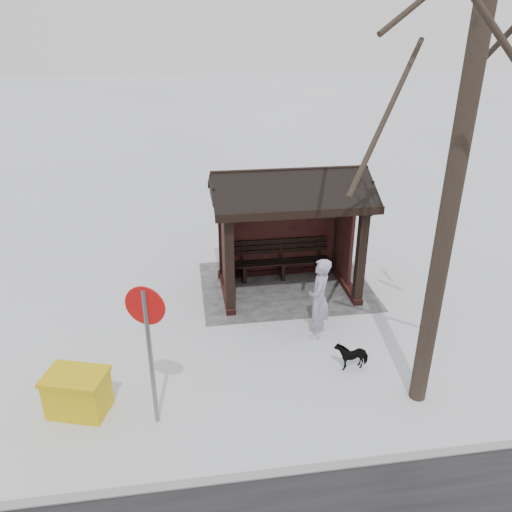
{
  "coord_description": "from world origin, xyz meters",
  "views": [
    {
      "loc": [
        2.37,
        10.7,
        6.04
      ],
      "look_at": [
        0.9,
        0.8,
        1.36
      ],
      "focal_mm": 35.0,
      "sensor_mm": 36.0,
      "label": 1
    }
  ],
  "objects_px": {
    "bus_shelter": "(288,205)",
    "grit_bin": "(78,393)",
    "dog": "(352,354)",
    "road_sign": "(148,329)",
    "pedestrian": "(319,299)",
    "tree_near": "(483,13)"
  },
  "relations": [
    {
      "from": "tree_near",
      "to": "bus_shelter",
      "type": "bearing_deg",
      "value": -71.01
    },
    {
      "from": "bus_shelter",
      "to": "tree_near",
      "type": "bearing_deg",
      "value": 108.99
    },
    {
      "from": "tree_near",
      "to": "grit_bin",
      "type": "relative_size",
      "value": 7.74
    },
    {
      "from": "tree_near",
      "to": "grit_bin",
      "type": "height_order",
      "value": "tree_near"
    },
    {
      "from": "grit_bin",
      "to": "road_sign",
      "type": "height_order",
      "value": "road_sign"
    },
    {
      "from": "dog",
      "to": "road_sign",
      "type": "distance_m",
      "value": 4.09
    },
    {
      "from": "dog",
      "to": "tree_near",
      "type": "bearing_deg",
      "value": 33.54
    },
    {
      "from": "bus_shelter",
      "to": "dog",
      "type": "height_order",
      "value": "bus_shelter"
    },
    {
      "from": "dog",
      "to": "grit_bin",
      "type": "height_order",
      "value": "grit_bin"
    },
    {
      "from": "grit_bin",
      "to": "tree_near",
      "type": "bearing_deg",
      "value": -167.42
    },
    {
      "from": "tree_near",
      "to": "road_sign",
      "type": "relative_size",
      "value": 3.55
    },
    {
      "from": "bus_shelter",
      "to": "tree_near",
      "type": "relative_size",
      "value": 0.4
    },
    {
      "from": "bus_shelter",
      "to": "dog",
      "type": "relative_size",
      "value": 5.63
    },
    {
      "from": "tree_near",
      "to": "pedestrian",
      "type": "xyz_separation_m",
      "value": [
        1.26,
        -2.15,
        -5.27
      ]
    },
    {
      "from": "bus_shelter",
      "to": "grit_bin",
      "type": "relative_size",
      "value": 3.09
    },
    {
      "from": "pedestrian",
      "to": "dog",
      "type": "bearing_deg",
      "value": 41.18
    },
    {
      "from": "pedestrian",
      "to": "grit_bin",
      "type": "distance_m",
      "value": 4.92
    },
    {
      "from": "bus_shelter",
      "to": "pedestrian",
      "type": "distance_m",
      "value": 2.56
    },
    {
      "from": "pedestrian",
      "to": "dog",
      "type": "relative_size",
      "value": 2.77
    },
    {
      "from": "dog",
      "to": "road_sign",
      "type": "height_order",
      "value": "road_sign"
    },
    {
      "from": "grit_bin",
      "to": "bus_shelter",
      "type": "bearing_deg",
      "value": -121.09
    },
    {
      "from": "tree_near",
      "to": "dog",
      "type": "bearing_deg",
      "value": -48.68
    }
  ]
}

